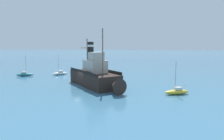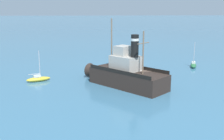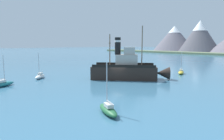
# 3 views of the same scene
# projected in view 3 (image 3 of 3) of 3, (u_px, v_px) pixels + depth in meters

# --- Properties ---
(ground_plane) EXTENTS (600.00, 600.00, 0.00)m
(ground_plane) POSITION_uv_depth(u_px,v_px,m) (118.00, 81.00, 36.10)
(ground_plane) COLOR teal
(old_tugboat) EXTENTS (12.74, 12.39, 9.90)m
(old_tugboat) POSITION_uv_depth(u_px,v_px,m) (127.00, 69.00, 37.61)
(old_tugboat) COLOR #2D231E
(old_tugboat) RESTS_ON ground
(sailboat_yellow) EXTENTS (2.59, 3.91, 4.90)m
(sailboat_yellow) POSITION_uv_depth(u_px,v_px,m) (181.00, 72.00, 43.94)
(sailboat_yellow) COLOR gold
(sailboat_yellow) RESTS_ON ground
(sailboat_teal) EXTENTS (2.72, 3.88, 4.90)m
(sailboat_teal) POSITION_uv_depth(u_px,v_px,m) (3.00, 84.00, 31.07)
(sailboat_teal) COLOR #23757A
(sailboat_teal) RESTS_ON ground
(sailboat_white) EXTENTS (3.57, 3.35, 4.90)m
(sailboat_white) POSITION_uv_depth(u_px,v_px,m) (40.00, 76.00, 38.35)
(sailboat_white) COLOR white
(sailboat_white) RESTS_ON ground
(sailboat_green) EXTENTS (3.95, 2.26, 4.90)m
(sailboat_green) POSITION_uv_depth(u_px,v_px,m) (108.00, 109.00, 19.00)
(sailboat_green) COLOR #286B3D
(sailboat_green) RESTS_ON ground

